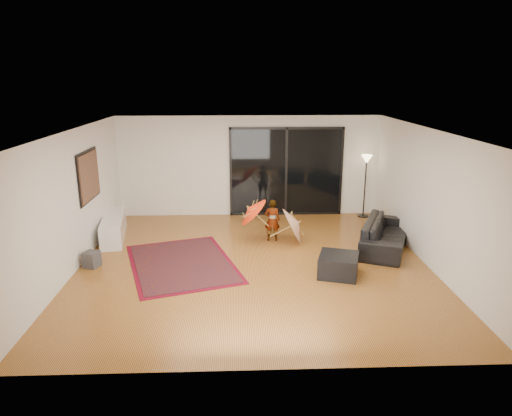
{
  "coord_description": "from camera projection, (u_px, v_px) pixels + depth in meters",
  "views": [
    {
      "loc": [
        -0.28,
        -8.61,
        3.67
      ],
      "look_at": [
        0.06,
        0.31,
        1.1
      ],
      "focal_mm": 32.0,
      "sensor_mm": 36.0,
      "label": 1
    }
  ],
  "objects": [
    {
      "name": "speaker",
      "position": [
        92.0,
        259.0,
        9.12
      ],
      "size": [
        0.35,
        0.35,
        0.32
      ],
      "primitive_type": "cube",
      "rotation": [
        0.0,
        0.0,
        -0.33
      ],
      "color": "#424244",
      "rests_on": "floor"
    },
    {
      "name": "parasol_white",
      "position": [
        299.0,
        221.0,
        10.37
      ],
      "size": [
        0.58,
        0.9,
        0.95
      ],
      "rotation": [
        0.0,
        1.1,
        0.0
      ],
      "color": "silver",
      "rests_on": "floor"
    },
    {
      "name": "persian_rug",
      "position": [
        182.0,
        263.0,
        9.3
      ],
      "size": [
        2.72,
        3.22,
        0.02
      ],
      "rotation": [
        0.0,
        0.0,
        0.31
      ],
      "color": "#5C0719",
      "rests_on": "floor"
    },
    {
      "name": "sofa",
      "position": [
        385.0,
        234.0,
        10.09
      ],
      "size": [
        1.67,
        2.34,
        0.64
      ],
      "primitive_type": "imported",
      "rotation": [
        0.0,
        0.0,
        1.15
      ],
      "color": "black",
      "rests_on": "floor"
    },
    {
      "name": "ceiling",
      "position": [
        253.0,
        131.0,
        8.54
      ],
      "size": [
        7.0,
        7.0,
        0.0
      ],
      "primitive_type": "plane",
      "rotation": [
        3.14,
        0.0,
        0.0
      ],
      "color": "white",
      "rests_on": "wall_back"
    },
    {
      "name": "parasol_orange",
      "position": [
        248.0,
        211.0,
        10.36
      ],
      "size": [
        0.66,
        0.78,
        0.86
      ],
      "rotation": [
        0.0,
        -0.8,
        0.0
      ],
      "color": "red",
      "rests_on": "child"
    },
    {
      "name": "floor",
      "position": [
        254.0,
        264.0,
        9.29
      ],
      "size": [
        7.0,
        7.0,
        0.0
      ],
      "primitive_type": "plane",
      "color": "#AF7030",
      "rests_on": "ground"
    },
    {
      "name": "wall_front",
      "position": [
        263.0,
        275.0,
        5.56
      ],
      "size": [
        7.0,
        0.0,
        7.0
      ],
      "primitive_type": "plane",
      "rotation": [
        -1.57,
        0.0,
        0.0
      ],
      "color": "silver",
      "rests_on": "floor"
    },
    {
      "name": "wall_left",
      "position": [
        72.0,
        202.0,
        8.79
      ],
      "size": [
        0.0,
        7.0,
        7.0
      ],
      "primitive_type": "plane",
      "rotation": [
        1.57,
        0.0,
        1.57
      ],
      "color": "silver",
      "rests_on": "floor"
    },
    {
      "name": "wall_back",
      "position": [
        249.0,
        166.0,
        12.28
      ],
      "size": [
        7.0,
        0.0,
        7.0
      ],
      "primitive_type": "plane",
      "rotation": [
        1.57,
        0.0,
        0.0
      ],
      "color": "silver",
      "rests_on": "floor"
    },
    {
      "name": "painting",
      "position": [
        89.0,
        176.0,
        9.67
      ],
      "size": [
        0.04,
        1.28,
        1.08
      ],
      "color": "black",
      "rests_on": "wall_left"
    },
    {
      "name": "media_console",
      "position": [
        114.0,
        227.0,
        10.74
      ],
      "size": [
        0.78,
        1.92,
        0.52
      ],
      "primitive_type": "cube",
      "rotation": [
        0.0,
        0.0,
        0.17
      ],
      "color": "white",
      "rests_on": "floor"
    },
    {
      "name": "ottoman",
      "position": [
        338.0,
        265.0,
        8.72
      ],
      "size": [
        0.9,
        0.9,
        0.41
      ],
      "primitive_type": "cube",
      "rotation": [
        0.0,
        0.0,
        -0.3
      ],
      "color": "black",
      "rests_on": "floor"
    },
    {
      "name": "sliding_door",
      "position": [
        286.0,
        172.0,
        12.33
      ],
      "size": [
        3.06,
        0.07,
        2.4
      ],
      "color": "black",
      "rests_on": "wall_back"
    },
    {
      "name": "child",
      "position": [
        272.0,
        220.0,
        10.5
      ],
      "size": [
        0.38,
        0.27,
        0.98
      ],
      "primitive_type": "imported",
      "rotation": [
        0.0,
        0.0,
        3.05
      ],
      "color": "#999999",
      "rests_on": "floor"
    },
    {
      "name": "floor_lamp",
      "position": [
        366.0,
        168.0,
        12.09
      ],
      "size": [
        0.29,
        0.29,
        1.69
      ],
      "color": "black",
      "rests_on": "floor"
    },
    {
      "name": "wall_right",
      "position": [
        429.0,
        198.0,
        9.05
      ],
      "size": [
        0.0,
        7.0,
        7.0
      ],
      "primitive_type": "plane",
      "rotation": [
        1.57,
        0.0,
        -1.57
      ],
      "color": "silver",
      "rests_on": "floor"
    }
  ]
}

